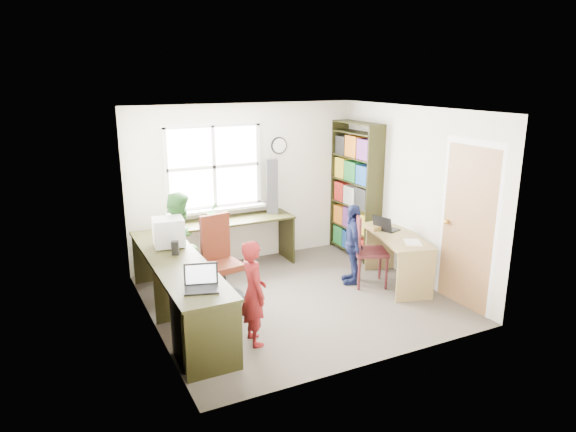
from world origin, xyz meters
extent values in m
cube|color=#413A33|center=(0.00, 0.00, -0.01)|extent=(3.60, 3.40, 0.02)
cube|color=white|center=(0.00, 0.00, 2.41)|extent=(3.60, 3.40, 0.02)
cube|color=silver|center=(0.00, 1.71, 1.20)|extent=(3.60, 0.02, 2.40)
cube|color=silver|center=(0.00, -1.71, 1.20)|extent=(3.60, 0.02, 2.40)
cube|color=silver|center=(-1.81, 0.00, 1.20)|extent=(0.02, 3.40, 2.40)
cube|color=silver|center=(1.81, 0.00, 1.20)|extent=(0.02, 3.40, 2.40)
cube|color=white|center=(-0.50, 1.69, 1.50)|extent=(1.40, 0.01, 1.20)
cube|color=white|center=(-0.50, 1.68, 1.50)|extent=(1.48, 0.04, 1.28)
cube|color=#946840|center=(1.79, -1.05, 1.00)|extent=(0.02, 0.82, 2.00)
sphere|color=gold|center=(1.75, -0.72, 1.00)|extent=(0.07, 0.07, 0.07)
cylinder|color=black|center=(0.55, 1.68, 1.75)|extent=(0.26, 0.03, 0.26)
cylinder|color=white|center=(0.55, 1.66, 1.75)|extent=(0.22, 0.01, 0.22)
cube|color=black|center=(-1.50, 0.10, 0.73)|extent=(0.60, 2.70, 0.03)
cube|color=black|center=(-0.25, 1.42, 0.73)|extent=(1.65, 0.56, 0.03)
cube|color=black|center=(-1.50, 0.10, 0.36)|extent=(0.56, 0.03, 0.72)
cube|color=black|center=(-1.50, -1.22, 0.36)|extent=(0.56, 0.03, 0.72)
cube|color=black|center=(-1.50, 1.42, 0.36)|extent=(0.56, 0.03, 0.72)
cube|color=black|center=(0.55, 1.42, 0.36)|extent=(0.03, 0.52, 0.72)
cube|color=black|center=(-1.50, -0.85, 0.36)|extent=(0.54, 0.45, 0.72)
cube|color=olive|center=(1.47, -0.16, 0.67)|extent=(0.84, 1.29, 0.03)
cube|color=olive|center=(1.32, -0.72, 0.33)|extent=(0.50, 0.16, 0.66)
cube|color=olive|center=(1.62, 0.39, 0.33)|extent=(0.50, 0.16, 0.66)
cube|color=black|center=(1.65, 0.68, 1.05)|extent=(0.30, 0.02, 2.10)
cube|color=black|center=(1.65, 1.68, 1.05)|extent=(0.30, 0.02, 2.10)
cube|color=black|center=(1.65, 1.18, 2.09)|extent=(0.30, 1.00, 0.02)
cube|color=black|center=(1.65, 1.18, 0.06)|extent=(0.30, 1.00, 0.02)
cube|color=black|center=(1.65, 1.18, 0.42)|extent=(0.30, 1.00, 0.02)
cube|color=black|center=(1.65, 1.18, 0.80)|extent=(0.30, 1.00, 0.02)
cube|color=black|center=(1.65, 1.18, 1.18)|extent=(0.30, 1.00, 0.02)
cube|color=black|center=(1.65, 1.18, 1.56)|extent=(0.30, 1.00, 0.02)
cube|color=black|center=(1.65, 1.18, 1.94)|extent=(0.30, 1.00, 0.02)
cube|color=#A11E17|center=(1.65, 0.88, 0.21)|extent=(0.25, 0.28, 0.27)
cube|color=navy|center=(1.65, 1.20, 0.21)|extent=(0.25, 0.30, 0.29)
cube|color=#1B732F|center=(1.65, 1.50, 0.22)|extent=(0.25, 0.26, 0.30)
cube|color=gold|center=(1.65, 0.88, 0.58)|extent=(0.25, 0.28, 0.30)
cube|color=#692E73|center=(1.65, 1.20, 0.59)|extent=(0.25, 0.30, 0.32)
cube|color=orange|center=(1.65, 1.50, 0.57)|extent=(0.25, 0.26, 0.29)
cube|color=black|center=(1.65, 0.88, 0.97)|extent=(0.25, 0.28, 0.32)
cube|color=#B8B8AC|center=(1.65, 1.20, 0.95)|extent=(0.25, 0.30, 0.29)
cube|color=#A11E17|center=(1.65, 1.50, 0.96)|extent=(0.25, 0.26, 0.30)
cube|color=navy|center=(1.65, 0.88, 1.33)|extent=(0.25, 0.28, 0.29)
cube|color=#1B732F|center=(1.65, 1.20, 1.34)|extent=(0.25, 0.30, 0.30)
cube|color=gold|center=(1.65, 1.50, 1.35)|extent=(0.25, 0.26, 0.32)
cube|color=#692E73|center=(1.65, 0.88, 1.72)|extent=(0.25, 0.28, 0.30)
cube|color=orange|center=(1.65, 1.20, 1.73)|extent=(0.25, 0.30, 0.32)
cube|color=black|center=(1.65, 1.50, 1.71)|extent=(0.25, 0.26, 0.29)
cylinder|color=black|center=(-0.83, 0.42, 0.03)|extent=(0.58, 0.58, 0.05)
cylinder|color=black|center=(-0.83, 0.42, 0.23)|extent=(0.06, 0.06, 0.38)
cube|color=#4F1C0E|center=(-0.83, 0.42, 0.45)|extent=(0.48, 0.48, 0.08)
cube|color=#4F1C0E|center=(-0.87, 0.61, 0.79)|extent=(0.40, 0.14, 0.59)
cylinder|color=#46171A|center=(0.88, -0.11, 0.23)|extent=(0.05, 0.05, 0.46)
cylinder|color=#46171A|center=(1.22, -0.26, 0.23)|extent=(0.05, 0.05, 0.46)
cylinder|color=#46171A|center=(1.02, 0.23, 0.23)|extent=(0.05, 0.05, 0.46)
cylinder|color=#46171A|center=(1.36, 0.08, 0.23)|extent=(0.05, 0.05, 0.46)
cube|color=#46171A|center=(1.12, -0.01, 0.47)|extent=(0.56, 0.56, 0.04)
cube|color=#46171A|center=(0.94, 0.06, 0.74)|extent=(0.19, 0.39, 0.51)
cube|color=silver|center=(-1.46, 0.61, 0.76)|extent=(0.29, 0.24, 0.02)
cube|color=silver|center=(-1.46, 0.61, 0.94)|extent=(0.40, 0.36, 0.34)
cube|color=#3F72F2|center=(-1.28, 0.59, 0.94)|extent=(0.04, 0.28, 0.25)
cube|color=black|center=(-1.50, -0.86, 0.76)|extent=(0.40, 0.33, 0.02)
cube|color=black|center=(-1.46, -0.74, 0.87)|extent=(0.34, 0.15, 0.22)
cube|color=white|center=(-1.46, -0.75, 0.87)|extent=(0.30, 0.12, 0.18)
cube|color=black|center=(1.52, 0.17, 0.69)|extent=(0.31, 0.37, 0.02)
cube|color=black|center=(1.41, 0.14, 0.80)|extent=(0.15, 0.31, 0.21)
cube|color=#3F72F2|center=(1.41, 0.14, 0.80)|extent=(0.12, 0.27, 0.17)
cube|color=black|center=(-1.46, 0.28, 0.83)|extent=(0.10, 0.10, 0.16)
cube|color=black|center=(-1.44, 0.76, 0.83)|extent=(0.09, 0.09, 0.17)
cube|color=black|center=(0.34, 1.49, 1.17)|extent=(0.21, 0.20, 0.84)
cube|color=red|center=(1.42, 0.30, 0.71)|extent=(0.31, 0.31, 0.06)
cube|color=silver|center=(-1.39, -0.47, 0.75)|extent=(0.30, 0.36, 0.00)
cube|color=silver|center=(1.47, -0.45, 0.69)|extent=(0.33, 0.36, 0.00)
imported|color=#29682B|center=(-0.63, 1.43, 0.90)|extent=(0.20, 0.18, 0.29)
imported|color=maroon|center=(-0.91, -0.78, 0.58)|extent=(0.30, 0.44, 1.15)
imported|color=#2B6729|center=(-1.23, 0.92, 0.67)|extent=(0.79, 0.83, 1.35)
imported|color=#151C42|center=(0.95, 0.16, 0.56)|extent=(0.51, 0.71, 1.12)
camera|label=1|loc=(-2.80, -5.42, 2.80)|focal=32.00mm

